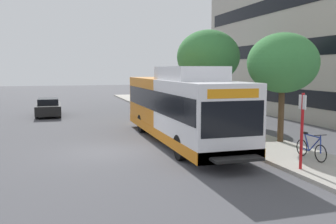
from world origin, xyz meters
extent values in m
plane|color=#4C4C51|center=(0.00, 8.00, 0.00)|extent=(120.00, 120.00, 0.00)
cube|color=#A8A399|center=(7.00, 6.00, 0.07)|extent=(3.00, 56.00, 0.14)
cube|color=white|center=(3.71, -1.57, 1.69)|extent=(2.54, 5.80, 2.73)
cube|color=orange|center=(3.71, 4.23, 1.69)|extent=(2.54, 5.80, 2.73)
cube|color=orange|center=(3.71, 1.33, 0.54)|extent=(2.57, 11.60, 0.44)
cube|color=black|center=(3.71, 1.33, 2.05)|extent=(2.58, 11.25, 0.96)
cube|color=black|center=(3.71, -4.43, 1.85)|extent=(2.34, 0.10, 1.24)
cube|color=orange|center=(3.71, -4.44, 2.72)|extent=(1.91, 0.08, 0.32)
cube|color=white|center=(3.71, -0.12, 3.35)|extent=(2.16, 4.06, 0.60)
cube|color=black|center=(3.71, -4.82, 0.55)|extent=(1.78, 0.60, 0.10)
cylinder|color=black|center=(2.58, -2.27, 0.50)|extent=(0.30, 1.00, 1.00)
cylinder|color=black|center=(4.84, -2.27, 0.50)|extent=(0.30, 1.00, 1.00)
cylinder|color=black|center=(2.58, 4.52, 0.50)|extent=(0.30, 1.00, 1.00)
cylinder|color=black|center=(4.84, 4.52, 0.50)|extent=(0.30, 1.00, 1.00)
cylinder|color=red|center=(5.92, -5.19, 1.44)|extent=(0.10, 0.10, 2.60)
cube|color=white|center=(5.90, -5.19, 2.44)|extent=(0.04, 0.36, 0.48)
torus|color=black|center=(7.19, -4.62, 0.47)|extent=(0.04, 0.66, 0.66)
torus|color=black|center=(7.19, -3.52, 0.47)|extent=(0.04, 0.66, 0.66)
cylinder|color=navy|center=(7.19, -4.27, 0.74)|extent=(0.05, 0.64, 0.64)
cylinder|color=navy|center=(7.19, -3.82, 0.74)|extent=(0.05, 0.34, 0.62)
cylinder|color=navy|center=(7.19, -4.12, 1.04)|extent=(0.05, 0.90, 0.05)
cylinder|color=navy|center=(7.19, -3.75, 0.46)|extent=(0.05, 0.45, 0.08)
cylinder|color=navy|center=(7.19, -4.60, 0.81)|extent=(0.05, 0.10, 0.67)
cylinder|color=black|center=(7.19, -4.57, 1.14)|extent=(0.52, 0.03, 0.03)
cube|color=black|center=(7.19, -3.67, 1.08)|extent=(0.12, 0.24, 0.06)
cylinder|color=#4C3823|center=(8.09, -0.67, 1.37)|extent=(0.28, 0.28, 2.46)
ellipsoid|color=#3D8442|center=(8.09, -0.67, 3.82)|extent=(3.26, 3.26, 2.77)
cylinder|color=#4C3823|center=(8.07, 8.12, 1.46)|extent=(0.28, 0.28, 2.63)
ellipsoid|color=#3D8442|center=(8.07, 8.12, 4.38)|extent=(4.28, 4.28, 3.64)
cube|color=black|center=(-2.53, 13.88, 0.55)|extent=(1.80, 4.50, 0.70)
cube|color=black|center=(-2.53, 13.98, 1.05)|extent=(1.48, 2.34, 0.56)
cylinder|color=black|center=(-3.33, 12.53, 0.32)|extent=(0.20, 0.64, 0.64)
cylinder|color=black|center=(-1.73, 12.53, 0.32)|extent=(0.20, 0.64, 0.64)
cylinder|color=black|center=(-3.33, 15.23, 0.32)|extent=(0.20, 0.64, 0.64)
cylinder|color=black|center=(-1.73, 15.23, 0.32)|extent=(0.20, 0.64, 0.64)
cube|color=black|center=(19.87, 9.83, 1.65)|extent=(12.58, 19.69, 1.10)
cube|color=black|center=(19.87, 9.83, 4.94)|extent=(12.58, 19.69, 1.10)
cube|color=black|center=(19.87, 9.83, 8.24)|extent=(12.58, 19.69, 1.10)
camera|label=1|loc=(-2.07, -15.96, 3.54)|focal=40.39mm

